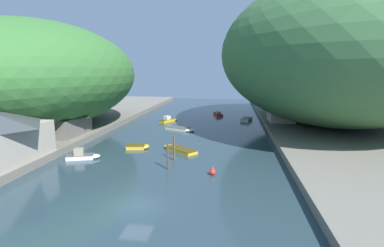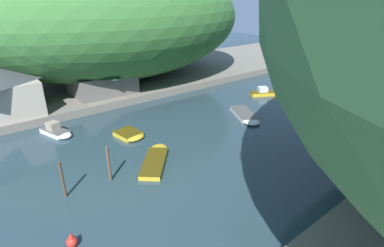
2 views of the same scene
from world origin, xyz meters
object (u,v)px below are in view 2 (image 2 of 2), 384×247
Objects in this scene: boat_yellow_tender at (130,135)px; boat_mid_channel at (266,93)px; boat_red_skiff at (57,131)px; boat_far_right_bank at (156,159)px; boathouse_shed at (101,78)px; boat_near_quay at (246,116)px; channel_buoy_near at (72,241)px; boat_cabin_cruiser at (369,96)px.

boat_mid_channel is at bearing 171.58° from boat_yellow_tender.
boat_red_skiff is 0.76× the size of boat_far_right_bank.
boathouse_shed reaches higher than boat_near_quay.
boathouse_shed is 1.41× the size of boat_near_quay.
boat_mid_channel is 4.85× the size of channel_buoy_near.
boat_far_right_bank is 0.92× the size of boat_near_quay.
boat_red_skiff is at bearing 1.21° from boat_near_quay.
boat_cabin_cruiser is 1.06× the size of boat_far_right_bank.
channel_buoy_near is at bearing -41.63° from boat_mid_channel.
boat_yellow_tender is 0.56× the size of boat_near_quay.
boat_yellow_tender is 0.80× the size of boat_red_skiff.
boat_near_quay is at bearing 154.72° from boat_yellow_tender.
boat_red_skiff reaches higher than boat_far_right_bank.
boat_cabin_cruiser is at bearing 34.61° from boat_far_right_bank.
boat_mid_channel is 10.16m from boat_near_quay.
boat_far_right_bank is (5.97, -0.50, -0.03)m from boat_yellow_tender.
boat_yellow_tender reaches higher than boat_near_quay.
boat_red_skiff is at bearing -71.41° from boat_mid_channel.
boat_cabin_cruiser is (15.37, 40.22, -0.08)m from boat_red_skiff.
boat_near_quay is (-2.01, 14.40, 0.02)m from boat_far_right_bank.
boathouse_shed is 1.44× the size of boat_cabin_cruiser.
boat_yellow_tender is (0.38, -23.09, -0.14)m from boat_mid_channel.
boat_yellow_tender is 3.47× the size of channel_buoy_near.
boathouse_shed reaches higher than boat_yellow_tender.
channel_buoy_near is at bearing -102.28° from boat_cabin_cruiser.
boat_cabin_cruiser is 6.03× the size of channel_buoy_near.
boathouse_shed reaches higher than boat_red_skiff.
boat_far_right_bank is at bearing 120.60° from channel_buoy_near.
boat_far_right_bank is at bearing 97.19° from boat_red_skiff.
boat_far_right_bank is (-3.91, -34.65, -0.11)m from boat_cabin_cruiser.
boat_cabin_cruiser is at bearing 154.49° from boat_yellow_tender.
boat_mid_channel is 35.06m from channel_buoy_near.
boat_mid_channel is 0.78× the size of boat_near_quay.
boat_near_quay is 6.19× the size of channel_buoy_near.
boat_near_quay is (4.34, -9.18, -0.15)m from boat_mid_channel.
boat_far_right_bank is (11.45, 5.57, -0.18)m from boat_red_skiff.
boat_red_skiff reaches higher than boat_near_quay.
boat_red_skiff is 43.06m from boat_cabin_cruiser.
channel_buoy_near is at bearing -108.35° from boat_far_right_bank.
boat_mid_channel is at bearing 151.32° from boat_red_skiff.
channel_buoy_near is at bearing 58.60° from boat_red_skiff.
boat_mid_channel is 29.60m from boat_red_skiff.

